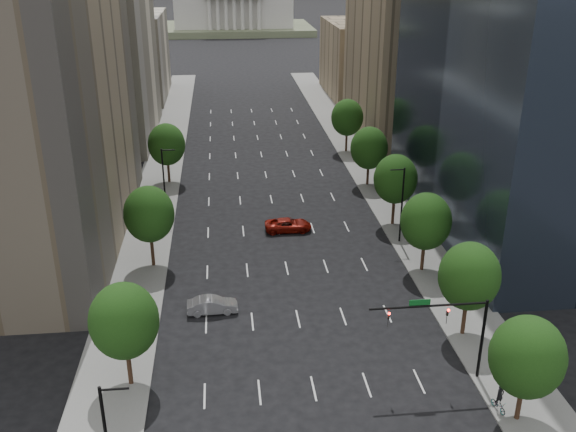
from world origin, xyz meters
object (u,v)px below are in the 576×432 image
object	(u,v)px
car_silver	(212,305)
cyclist	(499,402)
car_red_far	(288,225)
traffic_signal	(453,323)
capitol	(233,9)

from	to	relation	value
car_silver	cyclist	bearing A→B (deg)	-129.63
car_red_far	cyclist	xyz separation A→B (m)	(11.82, -33.54, 0.10)
traffic_signal	car_silver	bearing A→B (deg)	146.81
cyclist	car_silver	bearing A→B (deg)	128.79
car_red_far	cyclist	world-z (taller)	cyclist
capitol	car_red_far	bearing A→B (deg)	-89.65
traffic_signal	capitol	distance (m)	219.99
capitol	cyclist	xyz separation A→B (m)	(13.00, -223.74, -7.71)
car_silver	traffic_signal	bearing A→B (deg)	-125.20
car_silver	capitol	bearing A→B (deg)	-4.15
capitol	car_silver	bearing A→B (deg)	-92.14
car_red_far	cyclist	distance (m)	35.57
traffic_signal	cyclist	bearing A→B (deg)	-58.48
cyclist	capitol	bearing A→B (deg)	79.73
capitol	car_red_far	size ratio (longest dim) A/B	10.81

